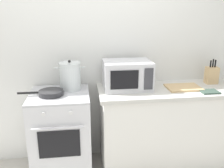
% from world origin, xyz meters
% --- Properties ---
extents(back_wall, '(4.40, 0.10, 2.50)m').
position_xyz_m(back_wall, '(0.30, 0.97, 1.25)').
color(back_wall, silver).
rests_on(back_wall, ground_plane).
extents(lower_cabinet_right, '(1.64, 0.56, 0.88)m').
position_xyz_m(lower_cabinet_right, '(0.90, 0.62, 0.44)').
color(lower_cabinet_right, white).
rests_on(lower_cabinet_right, ground_plane).
extents(countertop_right, '(1.70, 0.60, 0.04)m').
position_xyz_m(countertop_right, '(0.90, 0.62, 0.90)').
color(countertop_right, beige).
rests_on(countertop_right, lower_cabinet_right).
extents(stove, '(0.60, 0.64, 0.92)m').
position_xyz_m(stove, '(-0.35, 0.60, 0.46)').
color(stove, silver).
rests_on(stove, ground_plane).
extents(stock_pot, '(0.31, 0.23, 0.32)m').
position_xyz_m(stock_pot, '(-0.24, 0.73, 1.07)').
color(stock_pot, silver).
rests_on(stock_pot, stove).
extents(frying_pan, '(0.44, 0.24, 0.05)m').
position_xyz_m(frying_pan, '(-0.43, 0.56, 0.95)').
color(frying_pan, '#28282B').
rests_on(frying_pan, stove).
extents(microwave, '(0.50, 0.37, 0.30)m').
position_xyz_m(microwave, '(0.36, 0.68, 1.07)').
color(microwave, silver).
rests_on(microwave, countertop_right).
extents(cutting_board, '(0.36, 0.26, 0.02)m').
position_xyz_m(cutting_board, '(0.97, 0.60, 0.93)').
color(cutting_board, tan).
rests_on(cutting_board, countertop_right).
extents(knife_block, '(0.13, 0.10, 0.28)m').
position_xyz_m(knife_block, '(1.36, 0.74, 1.02)').
color(knife_block, tan).
rests_on(knife_block, countertop_right).
extents(oven_mitt, '(0.18, 0.14, 0.02)m').
position_xyz_m(oven_mitt, '(1.18, 0.44, 0.93)').
color(oven_mitt, '#384C42').
rests_on(oven_mitt, countertop_right).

